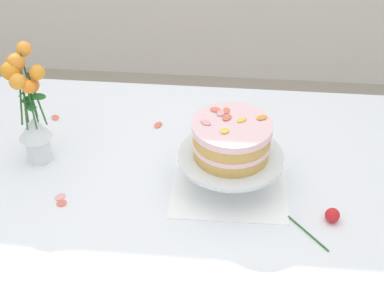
% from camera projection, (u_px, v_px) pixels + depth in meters
% --- Properties ---
extents(dining_table, '(1.40, 1.00, 0.74)m').
position_uv_depth(dining_table, '(167.00, 202.00, 1.67)').
color(dining_table, white).
rests_on(dining_table, ground).
extents(linen_napkin, '(0.32, 0.32, 0.00)m').
position_uv_depth(linen_napkin, '(229.00, 182.00, 1.61)').
color(linen_napkin, white).
rests_on(linen_napkin, dining_table).
extents(cake_stand, '(0.29, 0.29, 0.10)m').
position_uv_depth(cake_stand, '(231.00, 159.00, 1.56)').
color(cake_stand, silver).
rests_on(cake_stand, linen_napkin).
extents(layer_cake, '(0.22, 0.22, 0.11)m').
position_uv_depth(layer_cake, '(232.00, 139.00, 1.52)').
color(layer_cake, tan).
rests_on(layer_cake, cake_stand).
extents(flower_vase, '(0.12, 0.11, 0.37)m').
position_uv_depth(flower_vase, '(31.00, 112.00, 1.60)').
color(flower_vase, silver).
rests_on(flower_vase, dining_table).
extents(fallen_rose, '(0.13, 0.13, 0.04)m').
position_uv_depth(fallen_rose, '(331.00, 216.00, 1.47)').
color(fallen_rose, '#2D6028').
rests_on(fallen_rose, dining_table).
extents(loose_petal_0, '(0.04, 0.04, 0.00)m').
position_uv_depth(loose_petal_0, '(55.00, 117.00, 1.87)').
color(loose_petal_0, '#E56B51').
rests_on(loose_petal_0, dining_table).
extents(loose_petal_1, '(0.04, 0.04, 0.00)m').
position_uv_depth(loose_petal_1, '(60.00, 197.00, 1.56)').
color(loose_petal_1, pink).
rests_on(loose_petal_1, dining_table).
extents(loose_petal_2, '(0.04, 0.04, 0.00)m').
position_uv_depth(loose_petal_2, '(62.00, 203.00, 1.54)').
color(loose_petal_2, '#E56B51').
rests_on(loose_petal_2, dining_table).
extents(loose_petal_3, '(0.03, 0.04, 0.01)m').
position_uv_depth(loose_petal_3, '(158.00, 125.00, 1.83)').
color(loose_petal_3, '#E56B51').
rests_on(loose_petal_3, dining_table).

